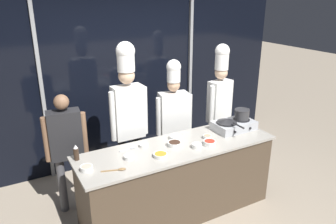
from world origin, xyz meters
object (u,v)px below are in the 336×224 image
object	(u,v)px
portable_stove	(234,125)
stock_pot	(242,114)
serving_spoon_slotted	(130,149)
frying_pan	(227,121)
prep_bowl_bean_sprouts	(129,157)
prep_bowl_carrots	(161,155)
person_guest	(66,143)
prep_bowl_chicken	(144,145)
squeeze_bottle_soy	(76,153)
prep_bowl_mushrooms	(207,137)
prep_bowl_chili_flakes	(210,142)
chef_head	(128,107)
chef_sous	(173,113)
prep_bowl_soy_glaze	(175,144)
prep_bowl_onion	(176,137)
prep_bowl_shrimp	(87,168)
chef_line	(220,97)
prep_bowl_garlic	(197,145)
serving_spoon_solid	(119,170)

from	to	relation	value
portable_stove	stock_pot	distance (m)	0.19
portable_stove	serving_spoon_slotted	xyz separation A→B (m)	(-1.42, 0.13, -0.05)
frying_pan	prep_bowl_bean_sprouts	distance (m)	1.41
portable_stove	stock_pot	xyz separation A→B (m)	(0.13, 0.00, 0.14)
prep_bowl_carrots	person_guest	distance (m)	1.19
prep_bowl_carrots	prep_bowl_chicken	bearing A→B (deg)	100.30
frying_pan	squeeze_bottle_soy	xyz separation A→B (m)	(-1.91, 0.18, -0.07)
prep_bowl_mushrooms	prep_bowl_chicken	size ratio (longest dim) A/B	0.99
squeeze_bottle_soy	serving_spoon_slotted	size ratio (longest dim) A/B	0.87
prep_bowl_chili_flakes	serving_spoon_slotted	size ratio (longest dim) A/B	0.76
frying_pan	chef_head	bearing A→B (deg)	151.96
stock_pot	chef_sous	xyz separation A→B (m)	(-0.65, 0.68, -0.09)
prep_bowl_soy_glaze	person_guest	size ratio (longest dim) A/B	0.11
prep_bowl_onion	prep_bowl_chicken	bearing A→B (deg)	179.61
prep_bowl_shrimp	serving_spoon_slotted	distance (m)	0.62
chef_sous	prep_bowl_bean_sprouts	bearing A→B (deg)	46.97
stock_pot	prep_bowl_chili_flakes	xyz separation A→B (m)	(-0.68, -0.23, -0.16)
prep_bowl_bean_sprouts	prep_bowl_soy_glaze	xyz separation A→B (m)	(0.59, 0.04, 0.01)
serving_spoon_slotted	chef_head	xyz separation A→B (m)	(0.18, 0.46, 0.34)
portable_stove	prep_bowl_carrots	xyz separation A→B (m)	(-1.20, -0.21, -0.04)
stock_pot	prep_bowl_soy_glaze	bearing A→B (deg)	-177.46
prep_bowl_soy_glaze	chef_line	xyz separation A→B (m)	(1.17, 0.67, 0.22)
frying_pan	prep_bowl_garlic	xyz separation A→B (m)	(-0.60, -0.21, -0.12)
prep_bowl_bean_sprouts	prep_bowl_shrimp	size ratio (longest dim) A/B	0.90
prep_bowl_garlic	chef_line	distance (m)	1.29
stock_pot	chef_line	xyz separation A→B (m)	(0.11, 0.62, 0.05)
prep_bowl_garlic	serving_spoon_solid	world-z (taller)	prep_bowl_garlic
serving_spoon_slotted	chef_line	size ratio (longest dim) A/B	0.10
prep_bowl_mushrooms	prep_bowl_chicken	distance (m)	0.81
chef_head	squeeze_bottle_soy	bearing A→B (deg)	27.20
prep_bowl_chili_flakes	serving_spoon_slotted	bearing A→B (deg)	157.72
serving_spoon_solid	prep_bowl_onion	bearing A→B (deg)	22.16
serving_spoon_slotted	chef_sous	bearing A→B (deg)	31.61
portable_stove	prep_bowl_shrimp	bearing A→B (deg)	-176.95
prep_bowl_mushrooms	prep_bowl_garlic	bearing A→B (deg)	-149.18
chef_head	chef_line	xyz separation A→B (m)	(1.48, 0.03, -0.10)
prep_bowl_mushrooms	chef_sous	size ratio (longest dim) A/B	0.06
prep_bowl_mushrooms	chef_line	distance (m)	1.01
prep_bowl_chicken	prep_bowl_onion	bearing A→B (deg)	-0.39
prep_bowl_carrots	chef_line	world-z (taller)	chef_line
portable_stove	prep_bowl_carrots	size ratio (longest dim) A/B	3.33
prep_bowl_mushrooms	chef_line	xyz separation A→B (m)	(0.70, 0.68, 0.22)
prep_bowl_chicken	prep_bowl_shrimp	size ratio (longest dim) A/B	0.84
prep_bowl_chicken	chef_line	bearing A→B (deg)	18.94
prep_bowl_chicken	chef_head	bearing A→B (deg)	88.22
prep_bowl_bean_sprouts	prep_bowl_shrimp	distance (m)	0.48
prep_bowl_carrots	chef_line	size ratio (longest dim) A/B	0.08
prep_bowl_chili_flakes	chef_line	size ratio (longest dim) A/B	0.08
prep_bowl_shrimp	serving_spoon_solid	size ratio (longest dim) A/B	0.53
prep_bowl_bean_sprouts	prep_bowl_soy_glaze	size ratio (longest dim) A/B	0.69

